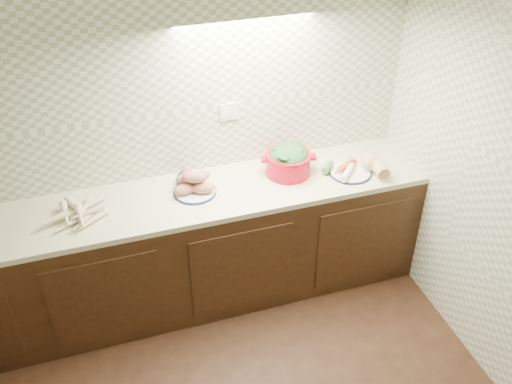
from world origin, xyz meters
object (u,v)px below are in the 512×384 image
object	(u,v)px
sweet_potato_plate	(194,185)
veg_plate	(359,166)
parsnip_pile	(72,214)
onion_bowl	(188,178)
dutch_oven	(288,160)

from	to	relation	value
sweet_potato_plate	veg_plate	bearing A→B (deg)	-5.65
parsnip_pile	onion_bowl	distance (m)	0.79
dutch_oven	onion_bowl	bearing A→B (deg)	-174.55
onion_bowl	dutch_oven	world-z (taller)	dutch_oven
sweet_potato_plate	dutch_oven	bearing A→B (deg)	2.47
onion_bowl	dutch_oven	distance (m)	0.69
parsnip_pile	onion_bowl	xyz separation A→B (m)	(0.77, 0.16, 0.01)
sweet_potato_plate	onion_bowl	world-z (taller)	sweet_potato_plate
parsnip_pile	dutch_oven	xyz separation A→B (m)	(1.45, 0.07, 0.07)
sweet_potato_plate	dutch_oven	xyz separation A→B (m)	(0.67, 0.03, 0.05)
onion_bowl	veg_plate	size ratio (longest dim) A/B	0.36
parsnip_pile	veg_plate	xyz separation A→B (m)	(1.93, -0.07, 0.02)
sweet_potato_plate	parsnip_pile	bearing A→B (deg)	-176.78
parsnip_pile	dutch_oven	size ratio (longest dim) A/B	0.94
veg_plate	parsnip_pile	bearing A→B (deg)	177.96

